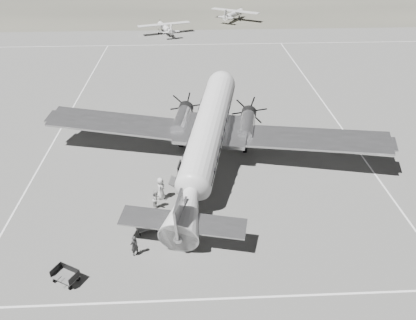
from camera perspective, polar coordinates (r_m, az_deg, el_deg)
The scene contains 13 objects.
ground at distance 36.42m, azimuth 4.28°, elevation -1.43°, with size 260.00×260.00×0.00m, color slate.
taxi_line_near at distance 26.00m, azimuth 7.92°, elevation -18.54°, with size 60.00×0.15×0.01m, color white.
taxi_line_right at distance 39.63m, azimuth 21.78°, elevation -0.87°, with size 0.15×80.00×0.01m, color white.
taxi_line_left at distance 46.94m, azimuth -19.68°, elevation 4.75°, with size 0.15×60.00×0.01m, color white.
taxi_line_horizon at distance 73.10m, azimuth 0.63°, elevation 15.97°, with size 90.00×0.15×0.01m, color white.
dc3_airliner at distance 34.89m, azimuth -0.16°, elevation 2.92°, with size 32.07×22.25×6.11m, color silver, non-canonical shape.
light_plane_left at distance 79.72m, azimuth -6.05°, elevation 17.91°, with size 9.99×8.10×2.07m, color silver, non-canonical shape.
light_plane_right at distance 90.29m, azimuth 3.68°, elevation 19.70°, with size 10.72×8.69×2.22m, color silver, non-canonical shape.
baggage_cart_near at distance 29.95m, azimuth -8.66°, elevation -9.14°, with size 1.60×1.13×0.90m, color #595959, non-canonical shape.
baggage_cart_far at distance 27.69m, azimuth -19.39°, elevation -15.14°, with size 1.65×1.17×0.93m, color #595959, non-canonical shape.
ground_crew at distance 28.04m, azimuth -10.33°, elevation -11.75°, with size 0.59×0.39×1.62m, color #2B2B2B.
ramp_agent at distance 31.71m, azimuth -7.25°, elevation -5.50°, with size 0.80×0.62×1.64m, color #B3B3B0.
passenger at distance 32.58m, azimuth -6.65°, elevation -3.98°, with size 0.95×0.62×1.94m, color #BDBCBA.
Camera 1 is at (-4.19, -30.22, 19.88)m, focal length 35.00 mm.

